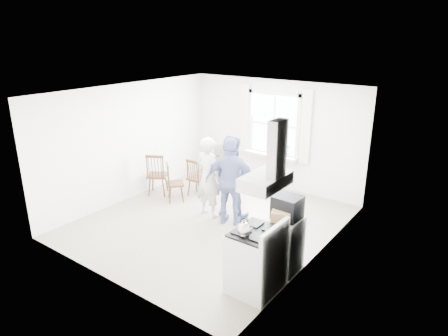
% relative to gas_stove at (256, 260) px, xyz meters
% --- Properties ---
extents(room_shell, '(4.62, 5.12, 2.64)m').
position_rel_gas_stove_xyz_m(room_shell, '(-1.91, 1.35, 0.82)').
color(room_shell, gray).
rests_on(room_shell, ground).
extents(window_assembly, '(1.88, 0.24, 1.70)m').
position_rel_gas_stove_xyz_m(window_assembly, '(-1.91, 3.80, 0.98)').
color(window_assembly, white).
rests_on(window_assembly, room_shell).
extents(range_hood, '(0.45, 0.76, 0.94)m').
position_rel_gas_stove_xyz_m(range_hood, '(0.16, -0.00, 1.42)').
color(range_hood, silver).
rests_on(range_hood, room_shell).
extents(shelf_unit, '(0.40, 0.30, 0.80)m').
position_rel_gas_stove_xyz_m(shelf_unit, '(-3.31, 3.68, -0.08)').
color(shelf_unit, slate).
rests_on(shelf_unit, ground).
extents(gas_stove, '(0.68, 0.76, 1.12)m').
position_rel_gas_stove_xyz_m(gas_stove, '(0.00, 0.00, 0.00)').
color(gas_stove, silver).
rests_on(gas_stove, ground).
extents(kettle, '(0.19, 0.19, 0.27)m').
position_rel_gas_stove_xyz_m(kettle, '(-0.08, -0.21, 0.56)').
color(kettle, silver).
rests_on(kettle, gas_stove).
extents(low_cabinet, '(0.50, 0.55, 0.90)m').
position_rel_gas_stove_xyz_m(low_cabinet, '(0.07, 0.70, -0.03)').
color(low_cabinet, silver).
rests_on(low_cabinet, ground).
extents(stereo_stack, '(0.42, 0.38, 0.36)m').
position_rel_gas_stove_xyz_m(stereo_stack, '(0.09, 0.73, 0.60)').
color(stereo_stack, black).
rests_on(stereo_stack, low_cabinet).
extents(cardboard_box, '(0.34, 0.29, 0.18)m').
position_rel_gas_stove_xyz_m(cardboard_box, '(0.09, 0.53, 0.51)').
color(cardboard_box, '#A78451').
rests_on(cardboard_box, low_cabinet).
extents(windsor_chair_a, '(0.50, 0.50, 0.93)m').
position_rel_gas_stove_xyz_m(windsor_chair_a, '(-2.91, 2.75, 0.09)').
color(windsor_chair_a, '#3F2414').
rests_on(windsor_chair_a, ground).
extents(windsor_chair_b, '(0.39, 0.38, 0.90)m').
position_rel_gas_stove_xyz_m(windsor_chair_b, '(-3.01, 2.17, 0.06)').
color(windsor_chair_b, '#3F2414').
rests_on(windsor_chair_b, ground).
extents(windsor_chair_c, '(0.58, 0.58, 1.02)m').
position_rel_gas_stove_xyz_m(windsor_chair_c, '(-3.75, 1.68, 0.14)').
color(windsor_chair_c, '#3F2414').
rests_on(windsor_chair_c, ground).
extents(person_left, '(0.66, 0.66, 1.69)m').
position_rel_gas_stove_xyz_m(person_left, '(-2.12, 1.57, 0.36)').
color(person_left, silver).
rests_on(person_left, ground).
extents(person_mid, '(1.04, 1.04, 1.71)m').
position_rel_gas_stove_xyz_m(person_mid, '(-1.78, 1.83, 0.37)').
color(person_mid, '#404F77').
rests_on(person_mid, ground).
extents(person_right, '(1.33, 1.33, 1.76)m').
position_rel_gas_stove_xyz_m(person_right, '(-1.55, 1.54, 0.40)').
color(person_right, navy).
rests_on(person_right, ground).
extents(potted_plant, '(0.23, 0.23, 0.33)m').
position_rel_gas_stove_xyz_m(potted_plant, '(-1.51, 3.71, 0.53)').
color(potted_plant, '#32713C').
rests_on(potted_plant, window_assembly).
extents(windsor_chair_d, '(0.52, 0.52, 0.89)m').
position_rel_gas_stove_xyz_m(windsor_chair_d, '(-3.27, 1.66, 0.06)').
color(windsor_chair_d, '#3F2414').
rests_on(windsor_chair_d, ground).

